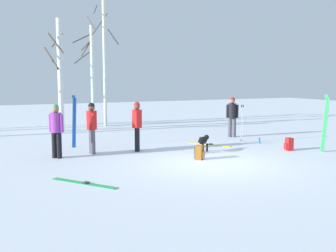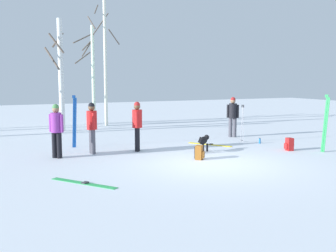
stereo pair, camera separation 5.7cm
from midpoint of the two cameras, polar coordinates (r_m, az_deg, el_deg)
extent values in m
plane|color=white|center=(12.03, 6.07, -5.34)|extent=(60.00, 60.00, 0.00)
cylinder|color=black|center=(13.89, -4.52, -1.96)|extent=(0.16, 0.16, 0.82)
cylinder|color=black|center=(14.07, -4.47, -1.84)|extent=(0.16, 0.16, 0.82)
cylinder|color=red|center=(13.89, -4.53, 1.04)|extent=(0.34, 0.34, 0.62)
sphere|color=brown|center=(13.86, -4.54, 2.76)|extent=(0.22, 0.22, 0.22)
sphere|color=#B22626|center=(13.85, -4.54, 3.01)|extent=(0.21, 0.21, 0.21)
cylinder|color=red|center=(13.69, -4.59, 0.86)|extent=(0.10, 0.10, 0.56)
cylinder|color=red|center=(14.10, -4.46, 1.04)|extent=(0.10, 0.10, 0.56)
cylinder|color=#4C4C56|center=(13.78, -10.91, -2.13)|extent=(0.16, 0.16, 0.82)
cylinder|color=#4C4C56|center=(13.61, -10.70, -2.24)|extent=(0.16, 0.16, 0.82)
cylinder|color=red|center=(13.60, -10.87, 0.81)|extent=(0.34, 0.34, 0.62)
sphere|color=brown|center=(13.57, -10.91, 2.58)|extent=(0.22, 0.22, 0.22)
sphere|color=black|center=(13.56, -10.92, 2.83)|extent=(0.21, 0.21, 0.21)
cylinder|color=red|center=(13.81, -11.12, 0.81)|extent=(0.10, 0.10, 0.56)
cylinder|color=red|center=(13.40, -10.62, 0.64)|extent=(0.10, 0.10, 0.56)
cylinder|color=#4C4C56|center=(17.50, 9.25, -0.21)|extent=(0.16, 0.16, 0.82)
cylinder|color=#4C4C56|center=(17.51, 8.66, -0.19)|extent=(0.16, 0.16, 0.82)
cylinder|color=black|center=(17.43, 9.00, 2.15)|extent=(0.34, 0.34, 0.62)
sphere|color=#997051|center=(17.41, 9.02, 3.53)|extent=(0.22, 0.22, 0.22)
sphere|color=#B22626|center=(17.40, 9.03, 3.73)|extent=(0.21, 0.21, 0.21)
cylinder|color=black|center=(17.42, 9.68, 2.07)|extent=(0.10, 0.10, 0.56)
cylinder|color=black|center=(17.45, 8.31, 2.10)|extent=(0.10, 0.10, 0.56)
cylinder|color=black|center=(13.16, -15.26, -2.67)|extent=(0.16, 0.16, 0.82)
cylinder|color=black|center=(13.27, -15.90, -2.62)|extent=(0.16, 0.16, 0.82)
cylinder|color=purple|center=(13.12, -15.68, 0.46)|extent=(0.34, 0.34, 0.62)
sphere|color=#997051|center=(13.08, -15.74, 2.29)|extent=(0.22, 0.22, 0.22)
sphere|color=#4C8C4C|center=(13.08, -15.75, 2.55)|extent=(0.21, 0.21, 0.21)
cylinder|color=purple|center=(13.00, -14.93, 0.34)|extent=(0.10, 0.10, 0.56)
cylinder|color=purple|center=(13.25, -16.41, 0.41)|extent=(0.10, 0.10, 0.56)
ellipsoid|color=black|center=(13.75, 4.86, -2.05)|extent=(0.60, 0.55, 0.26)
sphere|color=black|center=(14.05, 5.35, -1.60)|extent=(0.18, 0.18, 0.18)
ellipsoid|color=black|center=(14.11, 5.43, -1.64)|extent=(0.12, 0.11, 0.06)
cylinder|color=black|center=(13.42, 4.33, -1.92)|extent=(0.17, 0.15, 0.17)
cylinder|color=black|center=(14.00, 4.83, -3.01)|extent=(0.07, 0.07, 0.28)
cylinder|color=black|center=(13.95, 5.43, -3.06)|extent=(0.07, 0.07, 0.28)
cylinder|color=black|center=(13.64, 4.25, -3.27)|extent=(0.07, 0.07, 0.28)
cylinder|color=black|center=(13.59, 4.86, -3.31)|extent=(0.07, 0.07, 0.28)
cube|color=blue|center=(15.00, -13.35, 0.45)|extent=(0.14, 0.04, 1.82)
cube|color=blue|center=(14.93, -13.45, 4.06)|extent=(0.06, 0.02, 0.10)
cube|color=blue|center=(15.01, -13.12, 0.46)|extent=(0.14, 0.04, 1.82)
cube|color=blue|center=(14.93, -13.22, 4.07)|extent=(0.06, 0.02, 0.10)
cube|color=green|center=(14.67, 21.33, 0.15)|extent=(0.07, 0.18, 1.88)
cube|color=green|center=(14.60, 21.50, 3.97)|extent=(0.03, 0.06, 0.10)
cube|color=green|center=(14.70, 21.12, 0.17)|extent=(0.07, 0.18, 1.88)
cube|color=green|center=(14.62, 21.28, 3.98)|extent=(0.03, 0.06, 0.10)
cube|color=yellow|center=(15.34, 5.69, -2.66)|extent=(1.04, 1.51, 0.02)
cube|color=#333338|center=(15.32, 5.86, -2.59)|extent=(0.12, 0.13, 0.03)
cube|color=yellow|center=(15.43, 5.85, -2.60)|extent=(1.04, 1.51, 0.02)
cube|color=#333338|center=(15.41, 6.02, -2.53)|extent=(0.12, 0.13, 0.03)
cube|color=green|center=(9.95, -12.16, -8.00)|extent=(1.19, 1.61, 0.02)
cube|color=#333338|center=(9.91, -11.94, -7.91)|extent=(0.12, 0.13, 0.03)
cube|color=green|center=(10.02, -11.78, -7.88)|extent=(1.19, 1.61, 0.02)
cube|color=#333338|center=(9.98, -11.56, -7.79)|extent=(0.12, 0.13, 0.03)
cylinder|color=#B2B2BC|center=(16.16, 10.23, 0.19)|extent=(0.02, 0.10, 1.38)
cylinder|color=black|center=(16.09, 10.28, 2.80)|extent=(0.04, 0.04, 0.10)
cylinder|color=black|center=(16.24, 10.18, -1.98)|extent=(0.07, 0.07, 0.01)
cylinder|color=#B2B2BC|center=(16.08, 10.43, 0.15)|extent=(0.02, 0.10, 1.38)
cylinder|color=black|center=(16.01, 10.49, 2.78)|extent=(0.04, 0.04, 0.10)
cylinder|color=black|center=(16.16, 10.39, -2.03)|extent=(0.07, 0.07, 0.01)
cube|color=red|center=(14.73, 16.66, -2.47)|extent=(0.25, 0.30, 0.44)
cube|color=red|center=(14.68, 16.21, -2.75)|extent=(0.10, 0.20, 0.20)
cube|color=black|center=(14.85, 16.92, -2.41)|extent=(0.03, 0.04, 0.37)
cube|color=black|center=(14.72, 17.19, -2.49)|extent=(0.03, 0.04, 0.37)
cube|color=#99591E|center=(12.58, 4.29, -3.76)|extent=(0.32, 0.33, 0.44)
cube|color=#99591E|center=(12.57, 4.87, -4.08)|extent=(0.18, 0.18, 0.20)
cube|color=black|center=(12.54, 3.71, -3.79)|extent=(0.04, 0.04, 0.37)
cube|color=black|center=(12.68, 3.86, -3.67)|extent=(0.04, 0.04, 0.37)
cylinder|color=#1E72BF|center=(16.00, 12.71, -2.07)|extent=(0.07, 0.07, 0.19)
cylinder|color=black|center=(15.99, 12.72, -1.68)|extent=(0.04, 0.04, 0.02)
cylinder|color=silver|center=(19.74, -15.08, 6.92)|extent=(0.25, 0.25, 5.28)
cylinder|color=brown|center=(20.07, -15.52, 11.64)|extent=(0.61, 0.21, 0.73)
cylinder|color=brown|center=(19.46, -16.27, 9.17)|extent=(0.57, 0.95, 1.08)
cylinder|color=brown|center=(19.50, -15.71, 11.22)|extent=(0.66, 0.55, 0.94)
cylinder|color=silver|center=(22.58, -10.72, 7.09)|extent=(0.19, 0.19, 5.35)
cylinder|color=brown|center=(23.01, -12.17, 9.42)|extent=(1.11, 0.94, 0.72)
cylinder|color=brown|center=(23.23, -12.05, 12.09)|extent=(1.35, 0.73, 0.70)
cylinder|color=brown|center=(22.93, -11.51, 10.81)|extent=(0.77, 0.48, 1.00)
cylinder|color=brown|center=(22.94, -11.50, 11.21)|extent=(0.76, 0.46, 0.71)
cylinder|color=silver|center=(21.63, -9.07, 9.88)|extent=(0.16, 0.16, 7.42)
cylinder|color=brown|center=(21.43, -7.84, 12.39)|extent=(0.85, 0.80, 0.72)
cylinder|color=brown|center=(21.60, -10.98, 14.22)|extent=(0.06, 1.43, 0.82)
cylinder|color=brown|center=(22.19, -9.70, 14.05)|extent=(0.95, 0.24, 1.22)
cylinder|color=brown|center=(21.96, -10.30, 15.97)|extent=(0.44, 0.80, 0.60)
camera|label=1|loc=(0.03, -90.13, -0.02)|focal=43.07mm
camera|label=2|loc=(0.03, 89.87, 0.02)|focal=43.07mm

